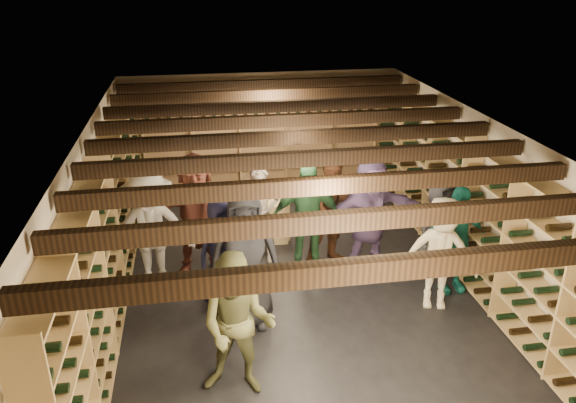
{
  "coord_description": "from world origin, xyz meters",
  "views": [
    {
      "loc": [
        -1.3,
        -7.05,
        4.42
      ],
      "look_at": [
        -0.08,
        0.2,
        1.25
      ],
      "focal_mm": 35.0,
      "sensor_mm": 36.0,
      "label": 1
    }
  ],
  "objects_px": {
    "person_0": "(245,259)",
    "crate_stack_left": "(272,222)",
    "person_2": "(238,326)",
    "person_5": "(197,214)",
    "person_6": "(224,253)",
    "person_12": "(438,225)",
    "person_9": "(151,231)",
    "person_7": "(260,215)",
    "person_8": "(334,209)",
    "person_3": "(440,254)",
    "person_4": "(454,239)",
    "crate_stack_right": "(273,227)",
    "person_10": "(306,220)",
    "person_11": "(370,213)",
    "crate_loose": "(261,209)"
  },
  "relations": [
    {
      "from": "crate_stack_right",
      "to": "person_10",
      "type": "height_order",
      "value": "person_10"
    },
    {
      "from": "person_7",
      "to": "person_8",
      "type": "xyz_separation_m",
      "value": [
        1.1,
        -0.29,
        0.14
      ]
    },
    {
      "from": "crate_loose",
      "to": "person_2",
      "type": "relative_size",
      "value": 0.29
    },
    {
      "from": "person_5",
      "to": "person_7",
      "type": "distance_m",
      "value": 0.99
    },
    {
      "from": "person_11",
      "to": "person_7",
      "type": "bearing_deg",
      "value": 153.25
    },
    {
      "from": "person_9",
      "to": "person_2",
      "type": "bearing_deg",
      "value": -72.3
    },
    {
      "from": "person_6",
      "to": "crate_loose",
      "type": "bearing_deg",
      "value": 50.45
    },
    {
      "from": "crate_loose",
      "to": "crate_stack_left",
      "type": "bearing_deg",
      "value": -87.34
    },
    {
      "from": "person_10",
      "to": "person_12",
      "type": "distance_m",
      "value": 1.99
    },
    {
      "from": "person_10",
      "to": "person_12",
      "type": "height_order",
      "value": "person_10"
    },
    {
      "from": "crate_loose",
      "to": "person_8",
      "type": "bearing_deg",
      "value": -67.1
    },
    {
      "from": "person_5",
      "to": "person_3",
      "type": "bearing_deg",
      "value": -23.6
    },
    {
      "from": "person_0",
      "to": "crate_stack_left",
      "type": "bearing_deg",
      "value": 75.41
    },
    {
      "from": "person_6",
      "to": "person_7",
      "type": "xyz_separation_m",
      "value": [
        0.63,
        1.15,
        -0.01
      ]
    },
    {
      "from": "person_10",
      "to": "person_12",
      "type": "xyz_separation_m",
      "value": [
        1.98,
        -0.2,
        -0.15
      ]
    },
    {
      "from": "person_7",
      "to": "person_8",
      "type": "bearing_deg",
      "value": -5.92
    },
    {
      "from": "crate_stack_right",
      "to": "person_10",
      "type": "relative_size",
      "value": 0.28
    },
    {
      "from": "crate_stack_right",
      "to": "person_10",
      "type": "distance_m",
      "value": 1.4
    },
    {
      "from": "person_9",
      "to": "person_11",
      "type": "xyz_separation_m",
      "value": [
        3.25,
        0.18,
        -0.04
      ]
    },
    {
      "from": "person_4",
      "to": "person_11",
      "type": "height_order",
      "value": "person_11"
    },
    {
      "from": "person_6",
      "to": "person_12",
      "type": "xyz_separation_m",
      "value": [
        3.23,
        0.4,
        -0.04
      ]
    },
    {
      "from": "person_9",
      "to": "person_4",
      "type": "bearing_deg",
      "value": -15.92
    },
    {
      "from": "person_5",
      "to": "person_8",
      "type": "bearing_deg",
      "value": -1.39
    },
    {
      "from": "person_5",
      "to": "person_7",
      "type": "height_order",
      "value": "person_5"
    },
    {
      "from": "crate_stack_right",
      "to": "person_0",
      "type": "relative_size",
      "value": 0.27
    },
    {
      "from": "person_2",
      "to": "person_5",
      "type": "distance_m",
      "value": 2.76
    },
    {
      "from": "crate_stack_right",
      "to": "person_12",
      "type": "xyz_separation_m",
      "value": [
        2.32,
        -1.4,
        0.51
      ]
    },
    {
      "from": "person_4",
      "to": "person_12",
      "type": "distance_m",
      "value": 0.55
    },
    {
      "from": "person_6",
      "to": "person_9",
      "type": "bearing_deg",
      "value": 126.11
    },
    {
      "from": "person_4",
      "to": "person_5",
      "type": "distance_m",
      "value": 3.74
    },
    {
      "from": "person_7",
      "to": "person_10",
      "type": "relative_size",
      "value": 0.87
    },
    {
      "from": "crate_stack_left",
      "to": "person_5",
      "type": "bearing_deg",
      "value": -146.5
    },
    {
      "from": "person_5",
      "to": "person_6",
      "type": "relative_size",
      "value": 1.18
    },
    {
      "from": "crate_loose",
      "to": "person_3",
      "type": "bearing_deg",
      "value": -60.3
    },
    {
      "from": "crate_stack_left",
      "to": "person_6",
      "type": "distance_m",
      "value": 2.08
    },
    {
      "from": "person_11",
      "to": "person_9",
      "type": "bearing_deg",
      "value": 169.94
    },
    {
      "from": "person_2",
      "to": "person_5",
      "type": "bearing_deg",
      "value": 112.85
    },
    {
      "from": "person_7",
      "to": "person_8",
      "type": "height_order",
      "value": "person_8"
    },
    {
      "from": "crate_stack_left",
      "to": "person_4",
      "type": "relative_size",
      "value": 0.42
    },
    {
      "from": "person_0",
      "to": "person_5",
      "type": "xyz_separation_m",
      "value": [
        -0.58,
        1.49,
        -0.01
      ]
    },
    {
      "from": "person_9",
      "to": "person_10",
      "type": "distance_m",
      "value": 2.23
    },
    {
      "from": "crate_stack_right",
      "to": "person_8",
      "type": "relative_size",
      "value": 0.28
    },
    {
      "from": "person_10",
      "to": "person_9",
      "type": "bearing_deg",
      "value": -171.77
    },
    {
      "from": "person_7",
      "to": "person_10",
      "type": "distance_m",
      "value": 0.83
    },
    {
      "from": "person_0",
      "to": "person_8",
      "type": "relative_size",
      "value": 1.02
    },
    {
      "from": "person_3",
      "to": "crate_loose",
      "type": "bearing_deg",
      "value": 135.71
    },
    {
      "from": "person_9",
      "to": "person_12",
      "type": "xyz_separation_m",
      "value": [
        4.21,
        -0.18,
        -0.16
      ]
    },
    {
      "from": "crate_stack_right",
      "to": "person_3",
      "type": "distance_m",
      "value": 3.08
    },
    {
      "from": "crate_loose",
      "to": "person_7",
      "type": "relative_size",
      "value": 0.32
    },
    {
      "from": "person_3",
      "to": "person_6",
      "type": "distance_m",
      "value": 2.89
    }
  ]
}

